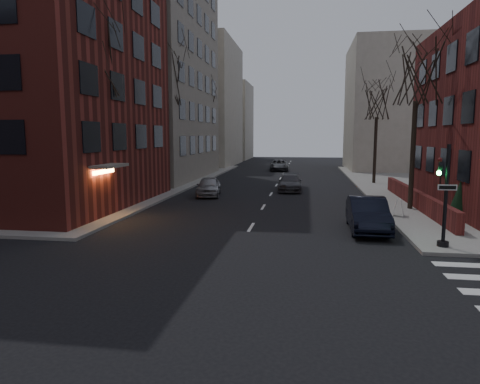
# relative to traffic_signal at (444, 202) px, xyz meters

# --- Properties ---
(ground) EXTENTS (160.00, 160.00, 0.00)m
(ground) POSITION_rel_traffic_signal_xyz_m (-7.94, -8.99, -1.91)
(ground) COLOR black
(ground) RESTS_ON ground
(building_left_brick) EXTENTS (15.00, 15.00, 18.00)m
(building_left_brick) POSITION_rel_traffic_signal_xyz_m (-23.44, 7.51, 7.09)
(building_left_brick) COLOR maroon
(building_left_brick) RESTS_ON ground
(building_left_tan) EXTENTS (18.00, 18.00, 28.00)m
(building_left_tan) POSITION_rel_traffic_signal_xyz_m (-24.94, 25.01, 12.09)
(building_left_tan) COLOR gray
(building_left_tan) RESTS_ON ground
(low_wall_right) EXTENTS (0.35, 16.00, 1.00)m
(low_wall_right) POSITION_rel_traffic_signal_xyz_m (1.36, 10.01, -1.26)
(low_wall_right) COLOR maroon
(low_wall_right) RESTS_ON sidewalk_far_right
(building_distant_la) EXTENTS (14.00, 16.00, 18.00)m
(building_distant_la) POSITION_rel_traffic_signal_xyz_m (-22.94, 46.01, 7.09)
(building_distant_la) COLOR #BCB19F
(building_distant_la) RESTS_ON ground
(building_distant_ra) EXTENTS (14.00, 14.00, 16.00)m
(building_distant_ra) POSITION_rel_traffic_signal_xyz_m (7.06, 41.01, 6.09)
(building_distant_ra) COLOR #BCB19F
(building_distant_ra) RESTS_ON ground
(building_distant_lb) EXTENTS (10.00, 12.00, 14.00)m
(building_distant_lb) POSITION_rel_traffic_signal_xyz_m (-20.94, 63.01, 5.09)
(building_distant_lb) COLOR #BCB19F
(building_distant_lb) RESTS_ON ground
(traffic_signal) EXTENTS (0.76, 0.44, 4.00)m
(traffic_signal) POSITION_rel_traffic_signal_xyz_m (0.00, 0.00, 0.00)
(traffic_signal) COLOR black
(traffic_signal) RESTS_ON sidewalk_far_right
(tree_left_a) EXTENTS (4.18, 4.18, 10.26)m
(tree_left_a) POSITION_rel_traffic_signal_xyz_m (-16.74, 5.01, 6.56)
(tree_left_a) COLOR #2D231C
(tree_left_a) RESTS_ON sidewalk_far_left
(tree_left_b) EXTENTS (4.40, 4.40, 10.80)m
(tree_left_b) POSITION_rel_traffic_signal_xyz_m (-16.74, 17.01, 7.00)
(tree_left_b) COLOR #2D231C
(tree_left_b) RESTS_ON sidewalk_far_left
(tree_left_c) EXTENTS (3.96, 3.96, 9.72)m
(tree_left_c) POSITION_rel_traffic_signal_xyz_m (-16.74, 31.01, 6.12)
(tree_left_c) COLOR #2D231C
(tree_left_c) RESTS_ON sidewalk_far_left
(tree_right_a) EXTENTS (3.96, 3.96, 9.72)m
(tree_right_a) POSITION_rel_traffic_signal_xyz_m (0.86, 9.01, 6.12)
(tree_right_a) COLOR #2D231C
(tree_right_a) RESTS_ON sidewalk_far_right
(tree_right_b) EXTENTS (3.74, 3.74, 9.18)m
(tree_right_b) POSITION_rel_traffic_signal_xyz_m (0.86, 23.01, 5.68)
(tree_right_b) COLOR #2D231C
(tree_right_b) RESTS_ON sidewalk_far_right
(streetlamp_near) EXTENTS (0.36, 0.36, 6.28)m
(streetlamp_near) POSITION_rel_traffic_signal_xyz_m (-16.14, 13.01, 2.33)
(streetlamp_near) COLOR black
(streetlamp_near) RESTS_ON sidewalk_far_left
(streetlamp_far) EXTENTS (0.36, 0.36, 6.28)m
(streetlamp_far) POSITION_rel_traffic_signal_xyz_m (-16.14, 33.01, 2.33)
(streetlamp_far) COLOR black
(streetlamp_far) RESTS_ON sidewalk_far_left
(parked_sedan) EXTENTS (1.72, 4.82, 1.58)m
(parked_sedan) POSITION_rel_traffic_signal_xyz_m (-2.41, 3.08, -1.12)
(parked_sedan) COLOR black
(parked_sedan) RESTS_ON ground
(car_lane_silver) EXTENTS (2.22, 4.33, 1.41)m
(car_lane_silver) POSITION_rel_traffic_signal_xyz_m (-12.46, 13.43, -1.20)
(car_lane_silver) COLOR #96969B
(car_lane_silver) RESTS_ON ground
(car_lane_gray) EXTENTS (1.99, 4.61, 1.32)m
(car_lane_gray) POSITION_rel_traffic_signal_xyz_m (-6.58, 17.23, -1.25)
(car_lane_gray) COLOR #3F3F44
(car_lane_gray) RESTS_ON ground
(car_lane_far) EXTENTS (2.55, 5.07, 1.38)m
(car_lane_far) POSITION_rel_traffic_signal_xyz_m (-8.74, 37.13, -1.22)
(car_lane_far) COLOR #46474B
(car_lane_far) RESTS_ON ground
(sandwich_board) EXTENTS (0.52, 0.65, 0.93)m
(sandwich_board) POSITION_rel_traffic_signal_xyz_m (-0.32, 6.43, -1.29)
(sandwich_board) COLOR silver
(sandwich_board) RESTS_ON sidewalk_far_right
(evergreen_shrub) EXTENTS (1.46, 1.46, 2.14)m
(evergreen_shrub) POSITION_rel_traffic_signal_xyz_m (2.56, 5.83, -0.69)
(evergreen_shrub) COLOR black
(evergreen_shrub) RESTS_ON sidewalk_far_right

